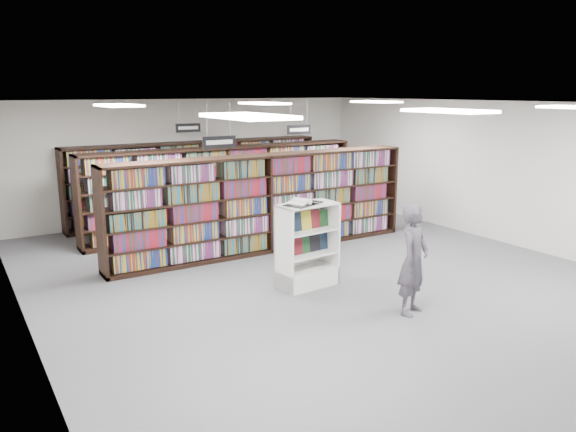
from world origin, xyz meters
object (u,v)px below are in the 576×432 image
endcap_display (306,259)px  shopper (414,259)px  bookshelf_row_near (265,203)px  open_book (303,202)px

endcap_display → shopper: (0.71, -1.93, 0.37)m
bookshelf_row_near → shopper: bearing=-87.0°
endcap_display → shopper: 2.09m
bookshelf_row_near → endcap_display: bearing=-101.8°
endcap_display → bookshelf_row_near: bearing=73.5°
open_book → shopper: 2.17m
open_book → shopper: size_ratio=0.45×
bookshelf_row_near → open_book: size_ratio=8.87×
bookshelf_row_near → endcap_display: bookshelf_row_near is taller
bookshelf_row_near → endcap_display: (-0.49, -2.34, -0.55)m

